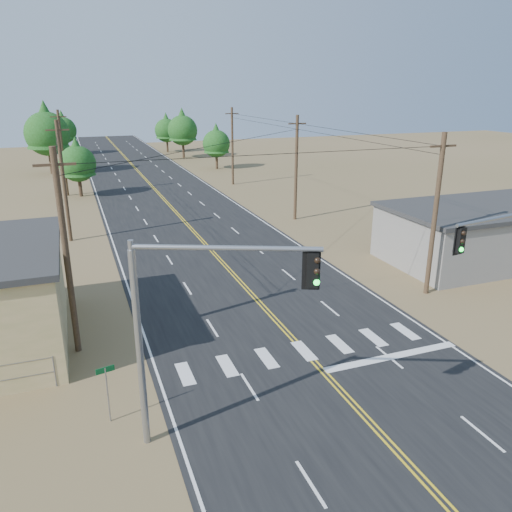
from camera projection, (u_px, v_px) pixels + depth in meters
name	position (u px, v px, depth m)	size (l,w,h in m)	color
ground	(402.00, 457.00, 17.65)	(220.00, 220.00, 0.00)	olive
road	(197.00, 235.00, 44.27)	(15.00, 200.00, 0.02)	black
building_right	(487.00, 233.00, 37.48)	(15.00, 8.00, 4.00)	gray
utility_pole_left_near	(66.00, 253.00, 23.19)	(1.80, 0.30, 10.00)	#4C3826
utility_pole_left_mid	(64.00, 181.00, 40.94)	(1.80, 0.30, 10.00)	#4C3826
utility_pole_left_far	(63.00, 153.00, 58.69)	(1.80, 0.30, 10.00)	#4C3826
utility_pole_right_near	(435.00, 215.00, 30.12)	(1.80, 0.30, 10.00)	#4C3826
utility_pole_right_mid	(296.00, 167.00, 47.87)	(1.80, 0.30, 10.00)	#4C3826
utility_pole_right_far	(232.00, 146.00, 65.63)	(1.80, 0.30, 10.00)	#4C3826
signal_mast_left	(189.00, 313.00, 16.67)	(5.83, 2.71, 7.78)	gray
street_sign	(107.00, 385.00, 19.06)	(0.71, 0.19, 2.41)	gray
tree_left_near	(77.00, 160.00, 58.51)	(4.23, 4.23, 7.05)	#3F2D1E
tree_left_mid	(47.00, 129.00, 73.43)	(6.43, 6.43, 10.71)	#3F2D1E
tree_left_far	(63.00, 128.00, 95.34)	(5.01, 5.01, 8.35)	#3F2D1E
tree_right_near	(216.00, 141.00, 78.75)	(4.30, 4.30, 7.17)	#3F2D1E
tree_right_mid	(182.00, 127.00, 90.86)	(5.39, 5.39, 8.98)	#3F2D1E
tree_right_far	(166.00, 128.00, 99.26)	(4.63, 4.63, 7.72)	#3F2D1E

